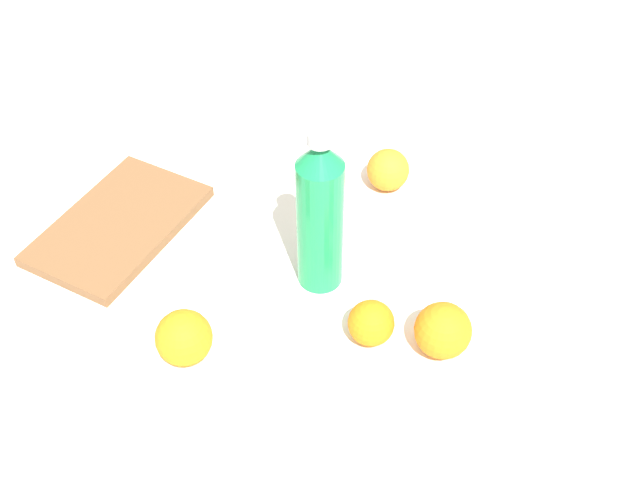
{
  "coord_description": "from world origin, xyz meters",
  "views": [
    {
      "loc": [
        -0.71,
        -0.36,
        0.88
      ],
      "look_at": [
        0.02,
        -0.04,
        0.08
      ],
      "focal_mm": 44.24,
      "sensor_mm": 36.0,
      "label": 1
    }
  ],
  "objects_px": {
    "orange_0": "(388,170)",
    "orange_1": "(371,323)",
    "water_bottle": "(320,214)",
    "orange_3": "(184,338)",
    "cutting_board": "(119,225)",
    "orange_2": "(443,330)"
  },
  "relations": [
    {
      "from": "water_bottle",
      "to": "orange_1",
      "type": "bearing_deg",
      "value": -134.58
    },
    {
      "from": "water_bottle",
      "to": "orange_0",
      "type": "bearing_deg",
      "value": -14.61
    },
    {
      "from": "orange_1",
      "to": "orange_2",
      "type": "relative_size",
      "value": 0.83
    },
    {
      "from": "orange_0",
      "to": "orange_1",
      "type": "relative_size",
      "value": 1.09
    },
    {
      "from": "orange_2",
      "to": "orange_3",
      "type": "relative_size",
      "value": 1.01
    },
    {
      "from": "orange_0",
      "to": "cutting_board",
      "type": "distance_m",
      "value": 0.45
    },
    {
      "from": "orange_0",
      "to": "cutting_board",
      "type": "bearing_deg",
      "value": 127.18
    },
    {
      "from": "orange_1",
      "to": "cutting_board",
      "type": "bearing_deg",
      "value": 84.38
    },
    {
      "from": "orange_1",
      "to": "water_bottle",
      "type": "bearing_deg",
      "value": 55.17
    },
    {
      "from": "water_bottle",
      "to": "cutting_board",
      "type": "xyz_separation_m",
      "value": [
        -0.03,
        0.34,
        -0.12
      ]
    },
    {
      "from": "cutting_board",
      "to": "water_bottle",
      "type": "bearing_deg",
      "value": -79.79
    },
    {
      "from": "water_bottle",
      "to": "orange_2",
      "type": "relative_size",
      "value": 3.47
    },
    {
      "from": "orange_3",
      "to": "orange_1",
      "type": "bearing_deg",
      "value": -59.58
    },
    {
      "from": "orange_3",
      "to": "cutting_board",
      "type": "height_order",
      "value": "orange_3"
    },
    {
      "from": "orange_0",
      "to": "orange_3",
      "type": "distance_m",
      "value": 0.46
    },
    {
      "from": "orange_0",
      "to": "orange_2",
      "type": "bearing_deg",
      "value": -147.61
    },
    {
      "from": "water_bottle",
      "to": "orange_1",
      "type": "distance_m",
      "value": 0.17
    },
    {
      "from": "orange_0",
      "to": "orange_1",
      "type": "height_order",
      "value": "orange_0"
    },
    {
      "from": "orange_0",
      "to": "orange_1",
      "type": "bearing_deg",
      "value": -163.97
    },
    {
      "from": "water_bottle",
      "to": "orange_0",
      "type": "distance_m",
      "value": 0.26
    },
    {
      "from": "orange_0",
      "to": "orange_3",
      "type": "relative_size",
      "value": 0.91
    },
    {
      "from": "water_bottle",
      "to": "orange_0",
      "type": "height_order",
      "value": "water_bottle"
    }
  ]
}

